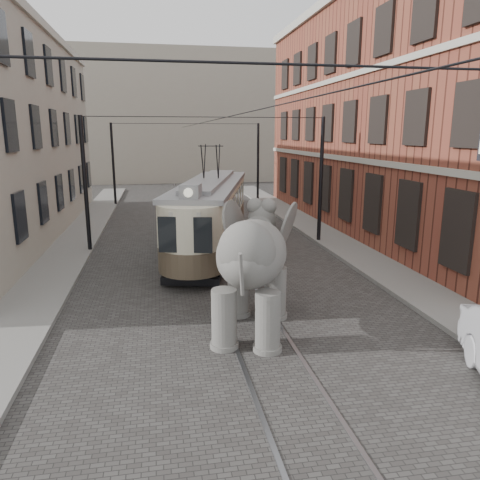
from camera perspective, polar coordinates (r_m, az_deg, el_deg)
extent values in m
plane|color=#3E3C39|center=(16.07, -0.70, -5.96)|extent=(120.00, 120.00, 0.00)
cube|color=slate|center=(17.99, 18.56, -4.32)|extent=(2.00, 60.00, 0.15)
cube|color=slate|center=(16.35, -23.94, -6.51)|extent=(2.00, 60.00, 0.15)
cube|color=brown|center=(27.54, 19.76, 13.90)|extent=(8.00, 26.00, 12.00)
cube|color=gray|center=(55.08, -7.85, 14.76)|extent=(28.00, 10.00, 14.00)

